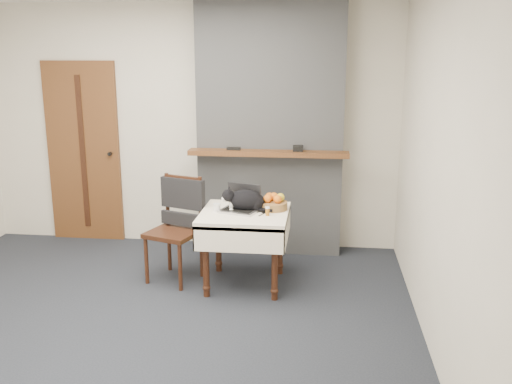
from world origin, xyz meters
The scene contains 12 objects.
ground centered at (0.00, 0.00, 0.00)m, with size 4.50×4.50×0.00m, color black.
room_shell centered at (0.00, 0.46, 1.76)m, with size 4.52×4.01×2.61m.
door centered at (-1.20, 1.97, 1.00)m, with size 0.82×0.10×2.00m.
chimney centered at (0.90, 1.85, 1.30)m, with size 1.62×0.48×2.60m.
side_table centered at (0.76, 0.85, 0.59)m, with size 0.78×0.78×0.70m.
laptop centered at (0.73, 0.89, 0.76)m, with size 0.39×0.36×0.24m.
cat centered at (0.78, 0.89, 0.80)m, with size 0.47×0.24×0.22m.
cream_jar centered at (0.52, 0.82, 0.74)m, with size 0.07×0.07×0.08m, color white.
pill_bottle centered at (0.98, 0.76, 0.74)m, with size 0.04×0.04×0.08m.
fruit_basket centered at (1.01, 0.96, 0.76)m, with size 0.25×0.25×0.14m.
desk_clutter centered at (0.97, 0.87, 0.70)m, with size 0.13×0.02×0.01m, color black.
chair centered at (0.13, 0.98, 0.62)m, with size 0.56×0.55×0.98m.
Camera 1 is at (1.44, -4.02, 2.12)m, focal length 40.00 mm.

